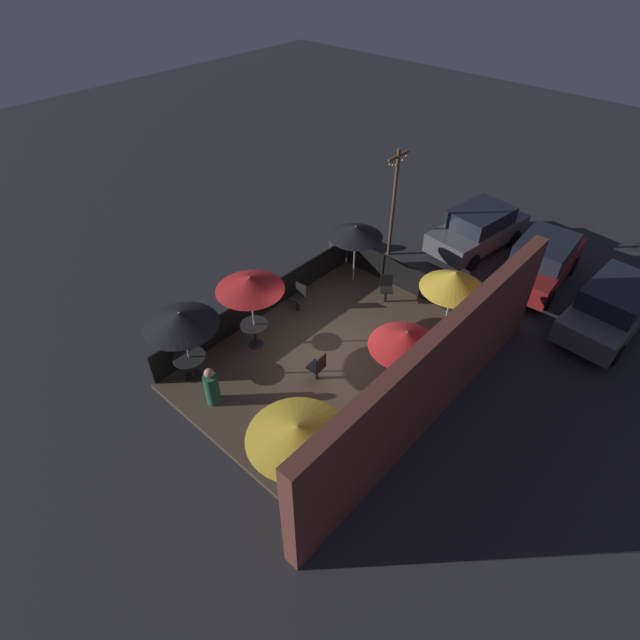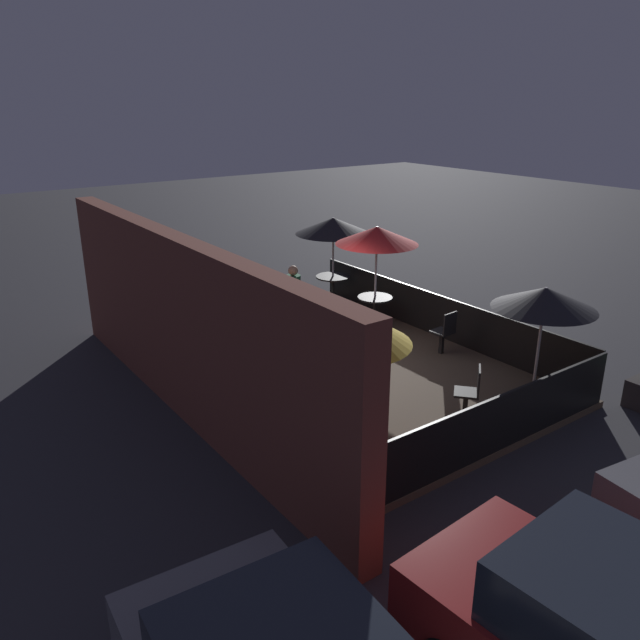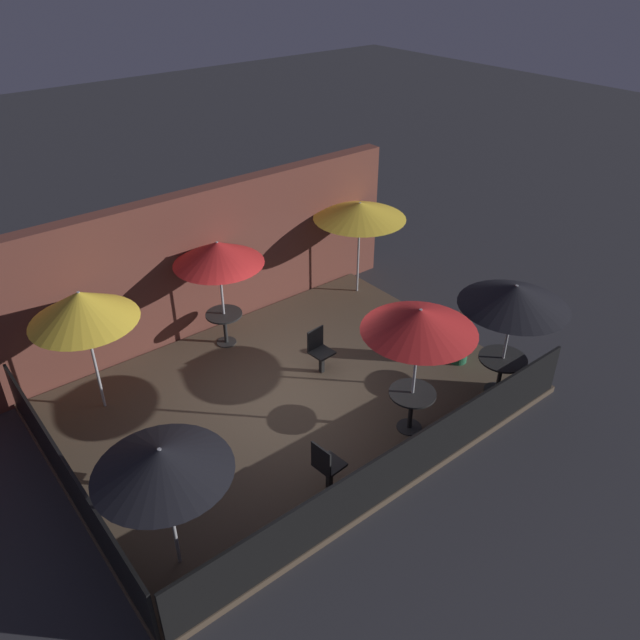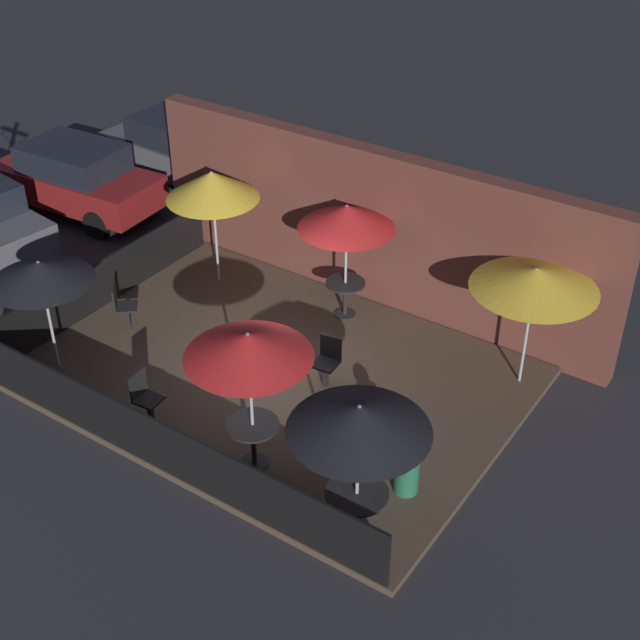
# 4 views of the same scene
# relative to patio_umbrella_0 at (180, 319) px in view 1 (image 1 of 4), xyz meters

# --- Properties ---
(ground_plane) EXTENTS (60.00, 60.00, 0.00)m
(ground_plane) POSITION_rel_patio_umbrella_0_xyz_m (-3.12, 2.31, -2.17)
(ground_plane) COLOR #2D2D33
(patio_deck) EXTENTS (8.15, 5.85, 0.12)m
(patio_deck) POSITION_rel_patio_umbrella_0_xyz_m (-3.12, 2.31, -2.11)
(patio_deck) COLOR brown
(patio_deck) RESTS_ON ground_plane
(building_wall) EXTENTS (9.75, 0.36, 3.16)m
(building_wall) POSITION_rel_patio_umbrella_0_xyz_m (-3.12, 5.47, -0.59)
(building_wall) COLOR brown
(building_wall) RESTS_ON ground_plane
(fence_front) EXTENTS (7.95, 0.05, 0.95)m
(fence_front) POSITION_rel_patio_umbrella_0_xyz_m (-3.12, -0.57, -1.58)
(fence_front) COLOR black
(fence_front) RESTS_ON patio_deck
(fence_side_left) EXTENTS (0.05, 5.65, 0.95)m
(fence_side_left) POSITION_rel_patio_umbrella_0_xyz_m (-7.15, 2.31, -1.58)
(fence_side_left) COLOR black
(fence_side_left) RESTS_ON patio_deck
(patio_umbrella_0) EXTENTS (1.91, 1.91, 2.26)m
(patio_umbrella_0) POSITION_rel_patio_umbrella_0_xyz_m (0.00, 0.00, 0.00)
(patio_umbrella_0) COLOR #B2B2B7
(patio_umbrella_0) RESTS_ON patio_deck
(patio_umbrella_1) EXTENTS (1.85, 1.85, 2.40)m
(patio_umbrella_1) POSITION_rel_patio_umbrella_0_xyz_m (-2.02, 0.31, 0.15)
(patio_umbrella_1) COLOR #B2B2B7
(patio_umbrella_1) RESTS_ON patio_deck
(patio_umbrella_2) EXTENTS (1.77, 1.77, 2.30)m
(patio_umbrella_2) POSITION_rel_patio_umbrella_0_xyz_m (-3.11, 4.55, 0.02)
(patio_umbrella_2) COLOR #B2B2B7
(patio_umbrella_2) RESTS_ON patio_deck
(patio_umbrella_3) EXTENTS (1.76, 1.76, 2.09)m
(patio_umbrella_3) POSITION_rel_patio_umbrella_0_xyz_m (-6.41, 0.37, -0.16)
(patio_umbrella_3) COLOR #B2B2B7
(patio_umbrella_3) RESTS_ON patio_deck
(patio_umbrella_4) EXTENTS (1.81, 1.81, 2.37)m
(patio_umbrella_4) POSITION_rel_patio_umbrella_0_xyz_m (-5.91, 4.18, 0.05)
(patio_umbrella_4) COLOR #B2B2B7
(patio_umbrella_4) RESTS_ON patio_deck
(patio_umbrella_5) EXTENTS (2.08, 2.08, 2.22)m
(patio_umbrella_5) POSITION_rel_patio_umbrella_0_xyz_m (0.49, 4.50, -0.01)
(patio_umbrella_5) COLOR #B2B2B7
(patio_umbrella_5) RESTS_ON patio_deck
(dining_table_0) EXTENTS (0.88, 0.88, 0.76)m
(dining_table_0) POSITION_rel_patio_umbrella_0_xyz_m (-0.00, 0.00, -1.45)
(dining_table_0) COLOR black
(dining_table_0) RESTS_ON patio_deck
(dining_table_1) EXTENTS (0.80, 0.80, 0.78)m
(dining_table_1) POSITION_rel_patio_umbrella_0_xyz_m (-2.02, 0.31, -1.44)
(dining_table_1) COLOR black
(dining_table_1) RESTS_ON patio_deck
(dining_table_2) EXTENTS (0.75, 0.75, 0.71)m
(dining_table_2) POSITION_rel_patio_umbrella_0_xyz_m (-3.11, 4.55, -1.50)
(dining_table_2) COLOR black
(dining_table_2) RESTS_ON patio_deck
(patio_chair_0) EXTENTS (0.43, 0.43, 0.91)m
(patio_chair_0) POSITION_rel_patio_umbrella_0_xyz_m (-2.20, 2.58, -1.56)
(patio_chair_0) COLOR black
(patio_chair_0) RESTS_ON patio_deck
(patio_chair_1) EXTENTS (0.56, 0.56, 0.94)m
(patio_chair_1) POSITION_rel_patio_umbrella_0_xyz_m (-6.23, 1.84, -1.53)
(patio_chair_1) COLOR black
(patio_chair_1) RESTS_ON patio_deck
(patio_chair_2) EXTENTS (0.44, 0.44, 0.94)m
(patio_chair_2) POSITION_rel_patio_umbrella_0_xyz_m (-4.03, 0.12, -1.53)
(patio_chair_2) COLOR black
(patio_chair_2) RESTS_ON patio_deck
(patron_0) EXTENTS (0.47, 0.47, 1.17)m
(patron_0) POSITION_rel_patio_umbrella_0_xyz_m (0.16, 1.11, -1.53)
(patron_0) COLOR #236642
(patron_0) RESTS_ON patio_deck
(planter_box) EXTENTS (0.91, 0.64, 0.87)m
(planter_box) POSITION_rel_patio_umbrella_0_xyz_m (-7.80, -1.25, -1.80)
(planter_box) COLOR #332D2D
(planter_box) RESTS_ON ground_plane
(light_post) EXTENTS (1.10, 0.12, 3.99)m
(light_post) POSITION_rel_patio_umbrella_0_xyz_m (-8.70, 0.19, 0.05)
(light_post) COLOR brown
(light_post) RESTS_ON ground_plane
(parked_car_0) EXTENTS (4.24, 2.23, 1.62)m
(parked_car_0) POSITION_rel_patio_umbrella_0_xyz_m (-11.17, 2.34, -1.33)
(parked_car_0) COLOR #5B5B60
(parked_car_0) RESTS_ON ground_plane
(parked_car_1) EXTENTS (4.10, 2.01, 1.62)m
(parked_car_1) POSITION_rel_patio_umbrella_0_xyz_m (-10.72, 4.94, -1.33)
(parked_car_1) COLOR maroon
(parked_car_1) RESTS_ON ground_plane
(parked_car_2) EXTENTS (4.35, 1.99, 1.62)m
(parked_car_2) POSITION_rel_patio_umbrella_0_xyz_m (-9.77, 7.54, -1.33)
(parked_car_2) COLOR #5B5B60
(parked_car_2) RESTS_ON ground_plane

